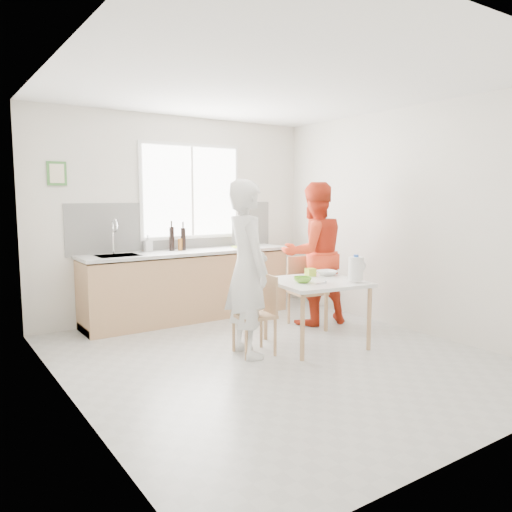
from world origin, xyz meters
The scene contains 21 objects.
ground centered at (0.00, 0.00, 0.00)m, with size 4.50×4.50×0.00m, color #B7B7B2.
room_shell centered at (0.00, 0.00, 1.64)m, with size 4.50×4.50×4.50m.
window centered at (0.20, 2.23, 1.70)m, with size 1.50×0.06×1.30m.
backsplash centered at (0.00, 2.24, 1.23)m, with size 3.00×0.02×0.65m, color white.
picture_frame centered at (-1.55, 2.23, 1.90)m, with size 0.22×0.03×0.28m.
kitchen_counter centered at (0.00, 1.95, 0.42)m, with size 2.84×0.64×1.37m.
dining_table centered at (0.63, 0.11, 0.65)m, with size 1.06×1.06×0.72m.
chair_left centered at (-0.05, 0.21, 0.45)m, with size 0.43×0.43×0.82m.
chair_far centered at (1.10, 0.86, 0.48)m, with size 0.46×0.46×0.87m.
person_white centered at (-0.19, 0.23, 0.90)m, with size 0.66×0.43×1.81m, color white.
person_red centered at (1.22, 0.84, 0.91)m, with size 0.88×0.69×1.81m, color red.
bowl_green centered at (0.42, 0.09, 0.75)m, with size 0.19×0.19×0.06m, color #6CB92A.
bowl_white centered at (0.96, 0.31, 0.75)m, with size 0.23×0.23×0.06m, color white.
milk_jug centered at (0.91, -0.22, 0.87)m, with size 0.22×0.16×0.28m.
green_box centered at (0.77, 0.37, 0.76)m, with size 0.10×0.10×0.09m, color #A9CB2F.
spoon centered at (0.52, -0.10, 0.73)m, with size 0.01×0.01×0.16m, color #A5A5AA.
cutting_board centered at (0.86, 1.90, 0.93)m, with size 0.35×0.25×0.01m, color #A1C82E.
wine_bottle_a centered at (-0.18, 2.07, 1.08)m, with size 0.07×0.07×0.32m, color black.
wine_bottle_b centered at (-0.02, 2.05, 1.07)m, with size 0.07×0.07×0.30m, color black.
jar_amber centered at (-0.08, 2.04, 1.00)m, with size 0.06×0.06×0.16m, color brown.
soap_bottle centered at (-0.48, 2.15, 1.03)m, with size 0.10×0.10×0.21m, color #999999.
Camera 1 is at (-2.93, -3.98, 1.64)m, focal length 35.00 mm.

